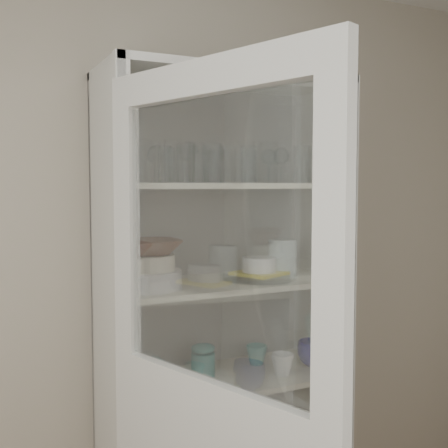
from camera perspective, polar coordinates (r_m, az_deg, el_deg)
name	(u,v)px	position (r m, az deg, el deg)	size (l,w,h in m)	color
wall_back	(160,267)	(2.45, -6.53, -4.34)	(3.60, 0.02, 2.60)	#BBAE9E
pantry_cabinet	(218,352)	(2.46, -0.65, -12.91)	(1.00, 0.45, 2.10)	silver
tumbler_0	(167,166)	(2.07, -5.83, 5.93)	(0.06, 0.06, 0.13)	silver
tumbler_1	(217,166)	(2.13, -0.76, 5.91)	(0.06, 0.06, 0.13)	silver
tumbler_2	(213,163)	(2.13, -1.16, 6.22)	(0.08, 0.08, 0.15)	silver
tumbler_3	(227,164)	(2.17, 0.35, 6.08)	(0.07, 0.07, 0.14)	silver
tumbler_4	(249,166)	(2.19, 2.57, 5.86)	(0.06, 0.06, 0.13)	silver
tumbler_5	(302,165)	(2.31, 7.96, 5.99)	(0.08, 0.08, 0.15)	silver
tumbler_6	(327,165)	(2.39, 10.42, 5.91)	(0.08, 0.08, 0.15)	silver
tumbler_7	(163,164)	(2.19, -6.25, 6.03)	(0.07, 0.07, 0.14)	silver
tumbler_8	(186,164)	(2.23, -3.88, 6.15)	(0.08, 0.08, 0.15)	silver
tumbler_9	(198,164)	(2.26, -2.66, 6.09)	(0.08, 0.08, 0.15)	silver
tumbler_10	(239,167)	(2.31, 1.57, 5.85)	(0.07, 0.07, 0.14)	silver
tumbler_11	(249,165)	(2.33, 2.60, 6.04)	(0.08, 0.08, 0.15)	silver
goblet_0	(156,163)	(2.29, -6.94, 6.20)	(0.07, 0.07, 0.16)	silver
goblet_1	(188,160)	(2.31, -3.63, 6.50)	(0.08, 0.08, 0.19)	silver
goblet_2	(269,165)	(2.52, 4.59, 6.02)	(0.07, 0.07, 0.17)	silver
goblet_3	(281,164)	(2.55, 5.83, 6.08)	(0.08, 0.08, 0.17)	silver
plate_stack_front	(150,280)	(2.15, -7.57, -5.63)	(0.24, 0.24, 0.07)	white
plate_stack_back	(140,271)	(2.28, -8.55, -4.74)	(0.21, 0.21, 0.10)	white
cream_bowl	(149,263)	(2.14, -7.58, -3.91)	(0.19, 0.19, 0.06)	silver
terracotta_bowl	(149,247)	(2.13, -7.60, -2.33)	(0.24, 0.24, 0.06)	#482012
glass_platter	(259,277)	(2.36, 3.61, -5.38)	(0.31, 0.31, 0.02)	silver
yellow_trivet	(259,273)	(2.36, 3.61, -5.02)	(0.18, 0.18, 0.01)	yellow
white_ramekin	(259,264)	(2.35, 3.62, -4.12)	(0.14, 0.14, 0.06)	white
grey_bowl_stack	(282,258)	(2.43, 5.96, -3.44)	(0.12, 0.12, 0.16)	silver
mug_blue	(313,353)	(2.56, 9.03, -12.82)	(0.14, 0.14, 0.11)	navy
mug_teal	(257,355)	(2.55, 3.34, -13.12)	(0.09, 0.09, 0.09)	teal
mug_white	(283,364)	(2.43, 5.97, -13.98)	(0.10, 0.10, 0.09)	white
teal_jar	(203,362)	(2.40, -2.13, -13.85)	(0.10, 0.10, 0.12)	teal
measuring_cups	(178,384)	(2.28, -4.71, -15.91)	(0.09, 0.09, 0.04)	#B0B2B9
white_canister	(145,371)	(2.29, -8.03, -14.61)	(0.11, 0.11, 0.13)	white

